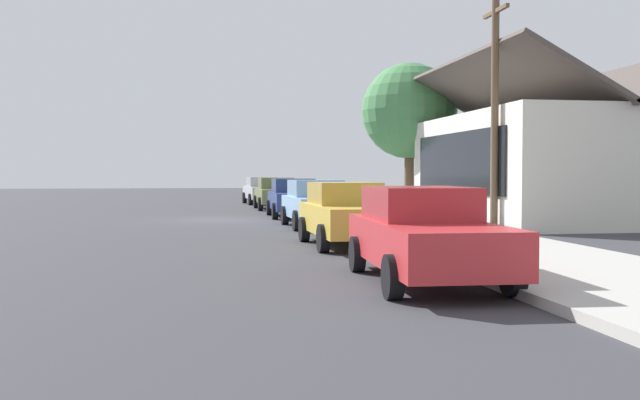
{
  "coord_description": "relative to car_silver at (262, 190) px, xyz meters",
  "views": [
    {
      "loc": [
        28.4,
        -1.02,
        1.83
      ],
      "look_at": [
        3.29,
        3.18,
        0.87
      ],
      "focal_mm": 40.55,
      "sensor_mm": 36.0,
      "label": 1
    }
  ],
  "objects": [
    {
      "name": "car_olive",
      "position": [
        6.26,
        0.17,
        0.0
      ],
      "size": [
        4.59,
        2.09,
        1.59
      ],
      "rotation": [
        0.0,
        0.0,
        -0.0
      ],
      "color": "olive",
      "rests_on": "ground"
    },
    {
      "name": "shade_tree",
      "position": [
        10.09,
        5.96,
        3.87
      ],
      "size": [
        4.42,
        4.42,
        6.92
      ],
      "color": "brown",
      "rests_on": "ground"
    },
    {
      "name": "car_silver",
      "position": [
        0.0,
        0.0,
        0.0
      ],
      "size": [
        4.63,
        2.22,
        1.59
      ],
      "rotation": [
        0.0,
        0.0,
        0.06
      ],
      "color": "silver",
      "rests_on": "ground"
    },
    {
      "name": "sidewalk_curb",
      "position": [
        14.1,
        2.95,
        -0.73
      ],
      "size": [
        60.0,
        4.2,
        0.16
      ],
      "primitive_type": "cube",
      "color": "#B2AFA8",
      "rests_on": "ground"
    },
    {
      "name": "fire_hydrant_red",
      "position": [
        28.6,
        1.55,
        -0.32
      ],
      "size": [
        0.22,
        0.22,
        0.71
      ],
      "color": "red",
      "rests_on": "sidewalk_curb"
    },
    {
      "name": "car_cherry",
      "position": [
        30.92,
        0.04,
        0.0
      ],
      "size": [
        4.84,
        2.18,
        1.59
      ],
      "rotation": [
        0.0,
        0.0,
        -0.04
      ],
      "color": "red",
      "rests_on": "ground"
    },
    {
      "name": "storefront_building",
      "position": [
        17.07,
        9.33,
        1.33
      ],
      "size": [
        11.38,
        7.52,
        6.04
      ],
      "color": "silver",
      "rests_on": "ground"
    },
    {
      "name": "utility_pole_wooden",
      "position": [
        20.87,
        5.55,
        3.11
      ],
      "size": [
        1.8,
        0.24,
        7.5
      ],
      "color": "brown",
      "rests_on": "ground"
    },
    {
      "name": "ground_plane",
      "position": [
        14.1,
        -2.65,
        -0.81
      ],
      "size": [
        120.0,
        120.0,
        0.0
      ],
      "primitive_type": "plane",
      "color": "#38383D"
    },
    {
      "name": "car_navy",
      "position": [
        12.77,
        0.21,
        0.0
      ],
      "size": [
        4.79,
        2.14,
        1.59
      ],
      "rotation": [
        0.0,
        0.0,
        -0.02
      ],
      "color": "navy",
      "rests_on": "ground"
    },
    {
      "name": "car_skyblue",
      "position": [
        18.51,
        0.24,
        0.0
      ],
      "size": [
        4.64,
        2.1,
        1.59
      ],
      "rotation": [
        0.0,
        0.0,
        0.02
      ],
      "color": "#8CB7E0",
      "rests_on": "ground"
    },
    {
      "name": "car_mustard",
      "position": [
        24.8,
        -0.02,
        -0.0
      ],
      "size": [
        4.42,
        2.05,
        1.59
      ],
      "rotation": [
        0.0,
        0.0,
        0.02
      ],
      "color": "gold",
      "rests_on": "ground"
    }
  ]
}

